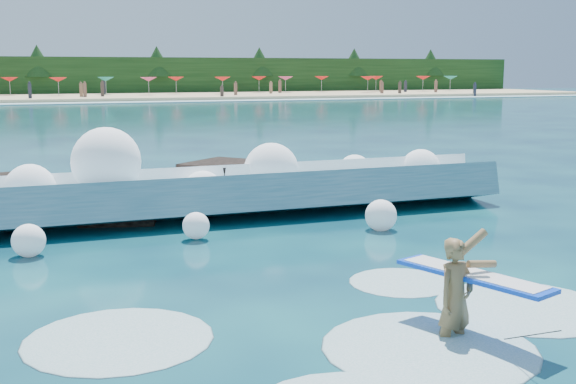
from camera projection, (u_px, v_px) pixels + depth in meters
name	position (u px, v px, depth m)	size (l,w,h in m)	color
ground	(241.00, 299.00, 10.64)	(200.00, 200.00, 0.00)	#07223C
beach	(40.00, 98.00, 82.49)	(140.00, 20.00, 0.40)	tan
wet_band	(44.00, 103.00, 72.38)	(140.00, 5.00, 0.08)	silver
treeline	(36.00, 77.00, 91.32)	(140.00, 4.00, 5.00)	black
breaking_wave	(161.00, 197.00, 16.35)	(16.38, 2.62, 1.41)	teal
rock_cluster	(98.00, 199.00, 16.64)	(8.13, 3.16, 1.26)	black
surfer_with_board	(460.00, 294.00, 9.01)	(1.18, 2.79, 1.56)	olive
wave_spray	(150.00, 177.00, 16.21)	(14.54, 4.28, 2.13)	white
surf_foam	(401.00, 337.00, 9.14)	(9.06, 5.79, 0.13)	silver
beach_umbrellas	(41.00, 79.00, 83.87)	(113.01, 6.84, 0.50)	red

